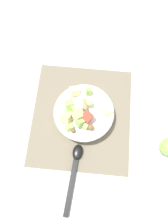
{
  "coord_description": "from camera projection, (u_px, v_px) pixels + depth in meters",
  "views": [
    {
      "loc": [
        -0.25,
        -0.03,
        0.81
      ],
      "look_at": [
        0.0,
        -0.01,
        0.04
      ],
      "focal_mm": 35.51,
      "sensor_mm": 36.0,
      "label": 1
    }
  ],
  "objects": [
    {
      "name": "serving_spoon",
      "position": [
        74.0,
        168.0,
        0.78
      ],
      "size": [
        0.25,
        0.05,
        0.01
      ],
      "color": "black",
      "rests_on": "placemat"
    },
    {
      "name": "salad_bowl",
      "position": [
        84.0,
        112.0,
        0.81
      ],
      "size": [
        0.22,
        0.22,
        0.12
      ],
      "color": "white",
      "rests_on": "placemat"
    },
    {
      "name": "ground_plane",
      "position": [
        81.0,
        116.0,
        0.85
      ],
      "size": [
        2.4,
        2.4,
        0.0
      ],
      "primitive_type": "plane",
      "color": "silver"
    },
    {
      "name": "placemat",
      "position": [
        81.0,
        116.0,
        0.84
      ],
      "size": [
        0.41,
        0.37,
        0.01
      ],
      "primitive_type": "cube",
      "color": "#756B56",
      "rests_on": "ground_plane"
    }
  ]
}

